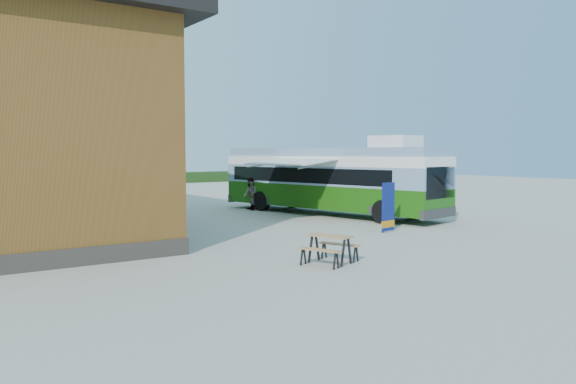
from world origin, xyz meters
TOP-DOWN VIEW (x-y plane):
  - ground at (0.00, 0.00)m, footprint 100.00×100.00m
  - hedge at (8.00, 38.00)m, footprint 40.00×3.00m
  - bus at (3.84, 6.04)m, footprint 4.79×12.50m
  - awning at (1.65, 5.94)m, footprint 3.18×4.40m
  - banner at (1.81, -0.01)m, footprint 0.81×0.28m
  - picnic_table at (-3.89, -3.49)m, footprint 1.71×1.62m
  - person_a at (-4.77, 9.71)m, footprint 0.76×0.59m
  - person_b at (1.69, 9.93)m, footprint 0.84×0.97m
  - slurry_tanker at (-5.06, 17.47)m, footprint 2.02×6.64m

SIDE VIEW (x-z plane):
  - ground at x=0.00m, z-range 0.00..0.00m
  - hedge at x=8.00m, z-range 0.00..1.00m
  - picnic_table at x=-3.89m, z-range 0.19..0.97m
  - banner at x=1.81m, z-range -0.17..1.72m
  - person_b at x=1.69m, z-range 0.00..1.72m
  - person_a at x=-4.77m, z-range 0.00..1.84m
  - slurry_tanker at x=-5.06m, z-range 0.19..2.64m
  - bus at x=3.84m, z-range -0.08..3.68m
  - awning at x=1.65m, z-range 2.49..3.00m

